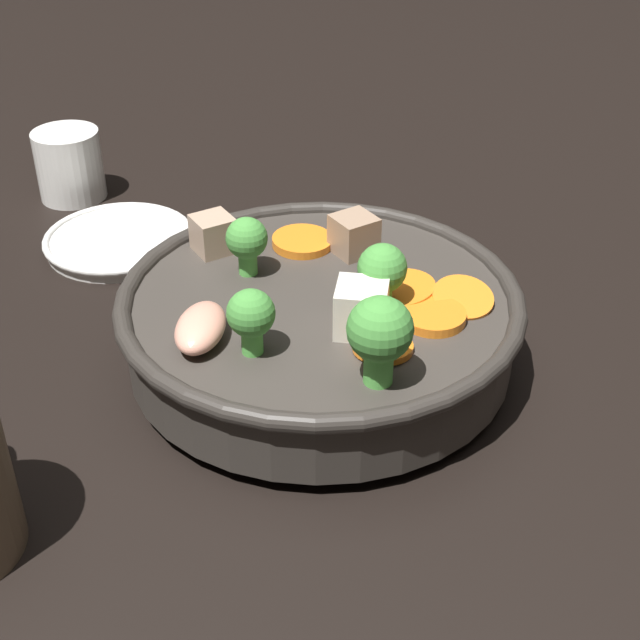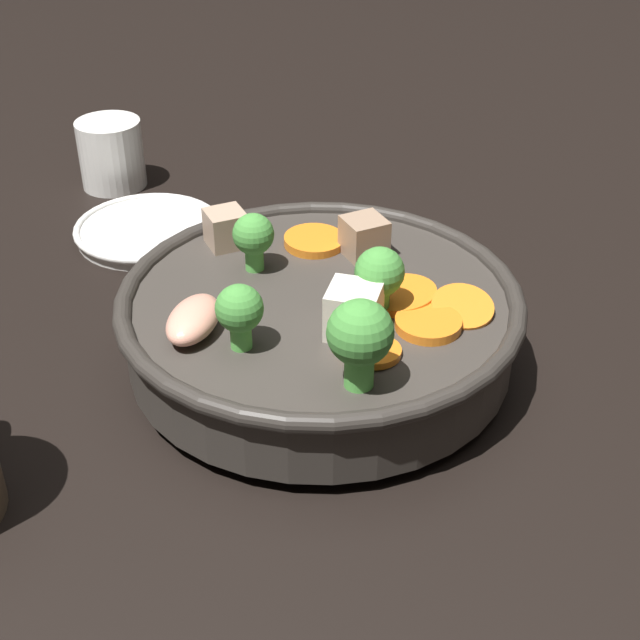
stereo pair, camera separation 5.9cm
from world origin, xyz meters
The scene contains 4 objects.
ground_plane centered at (0.00, 0.00, 0.00)m, with size 3.00×3.00×0.00m, color black.
stirfry_bowl centered at (0.00, 0.00, 0.04)m, with size 0.27×0.27×0.11m.
side_saucer centered at (0.19, 0.14, 0.01)m, with size 0.13×0.13×0.01m.
tea_cup centered at (0.30, 0.18, 0.03)m, with size 0.06×0.06×0.06m.
Camera 1 is at (-0.49, 0.09, 0.36)m, focal length 50.00 mm.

